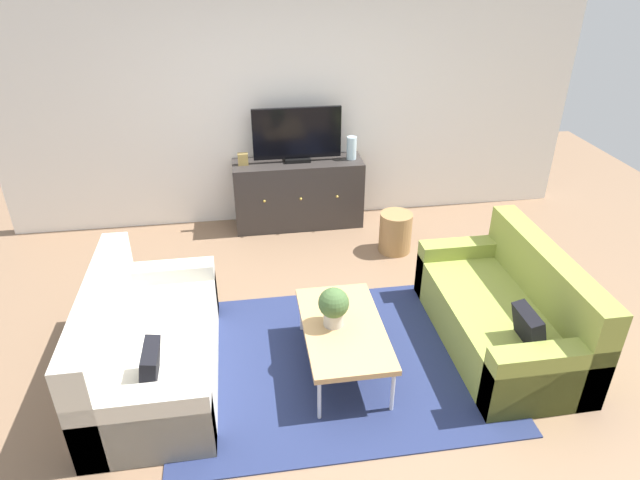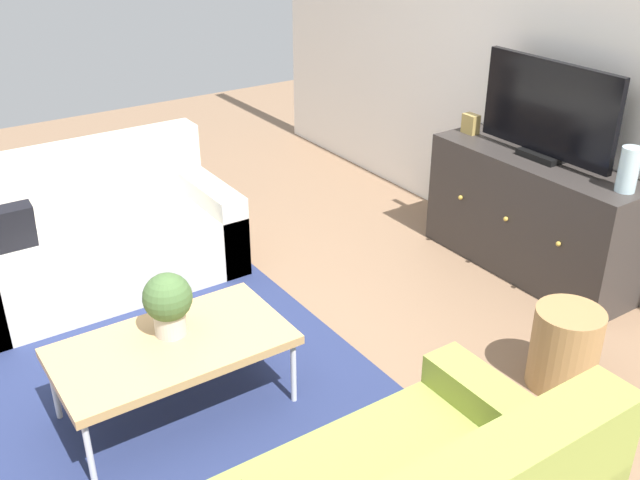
# 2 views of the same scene
# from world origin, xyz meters

# --- Properties ---
(ground_plane) EXTENTS (10.00, 10.00, 0.00)m
(ground_plane) POSITION_xyz_m (0.00, 0.00, 0.00)
(ground_plane) COLOR #84664C
(wall_back) EXTENTS (6.40, 0.12, 2.70)m
(wall_back) POSITION_xyz_m (0.00, 2.55, 1.35)
(wall_back) COLOR white
(wall_back) RESTS_ON ground_plane
(area_rug) EXTENTS (2.50, 1.90, 0.01)m
(area_rug) POSITION_xyz_m (0.00, -0.15, 0.01)
(area_rug) COLOR navy
(area_rug) RESTS_ON ground_plane
(couch_left_side) EXTENTS (0.87, 1.67, 0.83)m
(couch_left_side) POSITION_xyz_m (-1.44, -0.10, 0.27)
(couch_left_side) COLOR beige
(couch_left_side) RESTS_ON ground_plane
(couch_right_side) EXTENTS (0.87, 1.67, 0.83)m
(couch_right_side) POSITION_xyz_m (1.44, -0.10, 0.27)
(couch_right_side) COLOR olive
(couch_right_side) RESTS_ON ground_plane
(coffee_table) EXTENTS (0.60, 1.08, 0.40)m
(coffee_table) POSITION_xyz_m (0.05, -0.20, 0.37)
(coffee_table) COLOR tan
(coffee_table) RESTS_ON ground_plane
(potted_plant) EXTENTS (0.23, 0.23, 0.31)m
(potted_plant) POSITION_xyz_m (-0.03, -0.17, 0.57)
(potted_plant) COLOR #B7B2A8
(potted_plant) RESTS_ON coffee_table
(tv_console) EXTENTS (1.44, 0.47, 0.77)m
(tv_console) POSITION_xyz_m (0.00, 2.27, 0.38)
(tv_console) COLOR #332D2B
(tv_console) RESTS_ON ground_plane
(flat_screen_tv) EXTENTS (0.96, 0.16, 0.60)m
(flat_screen_tv) POSITION_xyz_m (0.00, 2.29, 1.07)
(flat_screen_tv) COLOR black
(flat_screen_tv) RESTS_ON tv_console
(glass_vase) EXTENTS (0.11, 0.11, 0.25)m
(glass_vase) POSITION_xyz_m (0.60, 2.27, 0.89)
(glass_vase) COLOR silver
(glass_vase) RESTS_ON tv_console
(mantel_clock) EXTENTS (0.11, 0.07, 0.13)m
(mantel_clock) POSITION_xyz_m (-0.60, 2.27, 0.83)
(mantel_clock) COLOR tan
(mantel_clock) RESTS_ON tv_console
(wicker_basket) EXTENTS (0.34, 0.34, 0.43)m
(wicker_basket) POSITION_xyz_m (0.93, 1.50, 0.22)
(wicker_basket) COLOR #9E7547
(wicker_basket) RESTS_ON ground_plane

